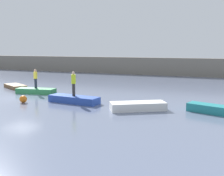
{
  "coord_description": "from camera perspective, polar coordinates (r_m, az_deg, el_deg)",
  "views": [
    {
      "loc": [
        14.92,
        -17.23,
        3.95
      ],
      "look_at": [
        6.45,
        3.36,
        0.68
      ],
      "focal_mm": 44.2,
      "sensor_mm": 36.0,
      "label": 1
    }
  ],
  "objects": [
    {
      "name": "person_hiviz_shirt",
      "position": [
        19.9,
        -7.96,
        1.16
      ],
      "size": [
        0.32,
        0.32,
        1.77
      ],
      "color": "#38332D",
      "rests_on": "rowboat_blue"
    },
    {
      "name": "rowboat_white",
      "position": [
        17.68,
        5.38,
        -3.75
      ],
      "size": [
        3.63,
        2.88,
        0.51
      ],
      "primitive_type": "cube",
      "rotation": [
        0.0,
        0.0,
        0.55
      ],
      "color": "white",
      "rests_on": "ground_plane"
    },
    {
      "name": "rowboat_green",
      "position": [
        24.79,
        -15.44,
        -0.58
      ],
      "size": [
        3.49,
        1.53,
        0.46
      ],
      "primitive_type": "cube",
      "rotation": [
        0.0,
        0.0,
        0.13
      ],
      "color": "#2D7F47",
      "rests_on": "ground_plane"
    },
    {
      "name": "embankment_wall",
      "position": [
        42.33,
        1.68,
        4.7
      ],
      "size": [
        80.0,
        1.2,
        2.51
      ],
      "primitive_type": "cube",
      "color": "gray",
      "rests_on": "ground_plane"
    },
    {
      "name": "rowboat_blue",
      "position": [
        20.09,
        -7.89,
        -2.34
      ],
      "size": [
        3.94,
        1.48,
        0.5
      ],
      "primitive_type": "cube",
      "rotation": [
        0.0,
        0.0,
        -0.1
      ],
      "color": "#2B4CAD",
      "rests_on": "ground_plane"
    },
    {
      "name": "rowboat_brown",
      "position": [
        28.68,
        -19.37,
        0.32
      ],
      "size": [
        3.14,
        2.49,
        0.36
      ],
      "primitive_type": "cube",
      "rotation": [
        0.0,
        0.0,
        -0.49
      ],
      "color": "brown",
      "rests_on": "ground_plane"
    },
    {
      "name": "mooring_buoy",
      "position": [
        20.91,
        -17.89,
        -2.2
      ],
      "size": [
        0.53,
        0.53,
        0.53
      ],
      "primitive_type": "sphere",
      "color": "orange",
      "rests_on": "ground_plane"
    },
    {
      "name": "rowboat_teal",
      "position": [
        17.83,
        19.99,
        -4.12
      ],
      "size": [
        3.09,
        1.81,
        0.51
      ],
      "primitive_type": "cube",
      "rotation": [
        0.0,
        0.0,
        -0.31
      ],
      "color": "teal",
      "rests_on": "ground_plane"
    },
    {
      "name": "person_yellow_shirt",
      "position": [
        24.65,
        -15.55,
        2.06
      ],
      "size": [
        0.32,
        0.32,
        1.66
      ],
      "color": "#232838",
      "rests_on": "rowboat_green"
    },
    {
      "name": "ground_plane",
      "position": [
        23.13,
        -18.26,
        -1.9
      ],
      "size": [
        120.0,
        120.0,
        0.0
      ],
      "primitive_type": "plane",
      "color": "slate"
    }
  ]
}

